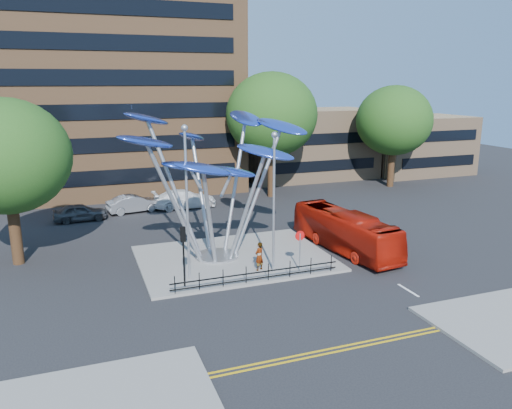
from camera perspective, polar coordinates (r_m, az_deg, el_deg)
name	(u,v)px	position (r m, az deg, el deg)	size (l,w,h in m)	color
ground	(285,293)	(27.56, 3.38, -10.08)	(120.00, 120.00, 0.00)	black
traffic_island	(234,258)	(32.41, -2.51, -6.15)	(12.00, 9.00, 0.15)	slate
double_yellow_near	(341,347)	(22.78, 9.65, -15.73)	(40.00, 0.12, 0.01)	gold
double_yellow_far	(344,350)	(22.56, 10.04, -16.07)	(40.00, 0.12, 0.01)	gold
brick_tower	(108,42)	(55.31, -16.60, 17.33)	(25.00, 15.00, 30.00)	brown
low_building_near	(309,144)	(59.57, 6.07, 6.93)	(15.00, 8.00, 8.00)	#9F7E5D
low_building_far	(418,145)	(65.40, 18.00, 6.51)	(12.00, 8.00, 7.00)	#9F7E5D
tree_right	(272,115)	(48.66, 1.80, 10.21)	(8.80, 8.80, 12.11)	black
tree_left	(6,157)	(33.53, -26.66, 4.91)	(7.60, 7.60, 10.32)	black
tree_far	(394,121)	(55.49, 15.51, 9.22)	(8.00, 8.00, 10.81)	black
leaf_sculpture	(213,153)	(31.10, -4.91, 5.88)	(12.72, 9.54, 9.51)	#9EA0A5
street_lamp_left	(187,190)	(27.75, -7.94, 1.64)	(0.36, 0.36, 8.80)	#9EA0A5
street_lamp_right	(274,190)	(28.79, 2.06, 1.68)	(0.36, 0.36, 8.30)	#9EA0A5
traffic_light_island	(183,244)	(27.43, -8.31, -4.47)	(0.28, 0.18, 3.42)	black
no_entry_sign_island	(300,244)	(29.82, 5.04, -4.47)	(0.60, 0.10, 2.45)	#9EA0A5
pedestrian_railing_front	(257,275)	(28.45, 0.15, -8.05)	(10.00, 0.06, 1.00)	black
red_bus	(345,231)	(34.25, 10.13, -3.01)	(2.26, 9.67, 2.69)	#9C1307
pedestrian	(259,256)	(29.95, 0.37, -5.93)	(0.64, 0.42, 1.75)	gray
parked_car_left	(80,212)	(43.38, -19.46, -0.85)	(1.71, 4.24, 1.44)	#3F4247
parked_car_mid	(134,204)	(44.91, -13.77, 0.10)	(1.62, 4.64, 1.53)	#93959A
parked_car_right	(185,199)	(45.58, -8.16, 0.64)	(2.31, 5.68, 1.65)	white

